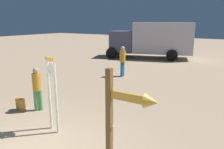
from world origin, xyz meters
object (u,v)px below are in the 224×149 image
arrow_sign (124,118)px  box_truck_near (153,39)px  person_near_clock (37,87)px  person_distant (123,60)px  backpack (21,104)px  standing_clock (52,87)px

arrow_sign → box_truck_near: size_ratio=0.31×
person_near_clock → person_distant: person_distant is taller
person_distant → box_truck_near: box_truck_near is taller
backpack → box_truck_near: 13.35m
arrow_sign → person_near_clock: (-4.45, 1.70, -0.62)m
backpack → arrow_sign: bearing=-15.2°
backpack → standing_clock: bearing=-9.9°
arrow_sign → person_near_clock: 4.81m
arrow_sign → person_near_clock: size_ratio=1.50×
arrow_sign → box_truck_near: bearing=110.7°
box_truck_near → person_distant: bearing=-81.2°
person_near_clock → backpack: 0.91m
person_near_clock → box_truck_near: bearing=94.8°
person_near_clock → person_distant: 5.87m
person_distant → arrow_sign: bearing=-59.6°
standing_clock → backpack: (-2.13, 0.37, -1.09)m
person_near_clock → box_truck_near: size_ratio=0.21×
person_near_clock → box_truck_near: 12.99m
person_near_clock → backpack: (-0.54, -0.34, -0.65)m
standing_clock → box_truck_near: 13.90m
person_distant → box_truck_near: 7.17m
backpack → box_truck_near: box_truck_near is taller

